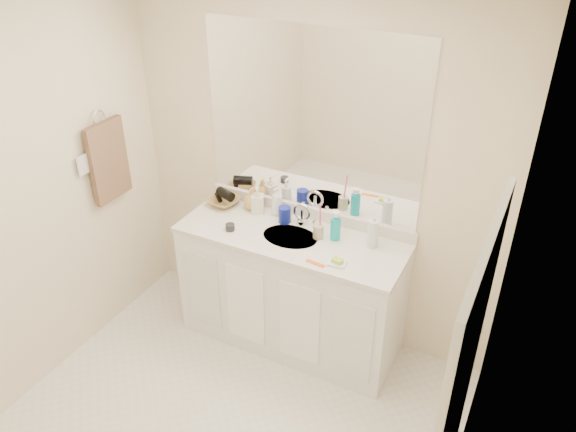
# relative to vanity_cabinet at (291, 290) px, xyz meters

# --- Properties ---
(ceiling) EXTENTS (2.60, 2.60, 0.02)m
(ceiling) POSITION_rel_vanity_cabinet_xyz_m (0.00, -1.02, 1.97)
(ceiling) COLOR white
(ceiling) RESTS_ON wall_back
(wall_back) EXTENTS (2.60, 0.02, 2.40)m
(wall_back) POSITION_rel_vanity_cabinet_xyz_m (0.00, 0.28, 0.77)
(wall_back) COLOR #F6E5C1
(wall_back) RESTS_ON floor
(wall_left) EXTENTS (0.02, 2.60, 2.40)m
(wall_left) POSITION_rel_vanity_cabinet_xyz_m (-1.30, -1.02, 0.77)
(wall_left) COLOR #F6E5C1
(wall_left) RESTS_ON floor
(wall_right) EXTENTS (0.02, 2.60, 2.40)m
(wall_right) POSITION_rel_vanity_cabinet_xyz_m (1.30, -1.02, 0.77)
(wall_right) COLOR #F6E5C1
(wall_right) RESTS_ON floor
(vanity_cabinet) EXTENTS (1.50, 0.55, 0.85)m
(vanity_cabinet) POSITION_rel_vanity_cabinet_xyz_m (0.00, 0.00, 0.00)
(vanity_cabinet) COLOR white
(vanity_cabinet) RESTS_ON floor
(countertop) EXTENTS (1.52, 0.57, 0.03)m
(countertop) POSITION_rel_vanity_cabinet_xyz_m (0.00, 0.00, 0.44)
(countertop) COLOR silver
(countertop) RESTS_ON vanity_cabinet
(backsplash) EXTENTS (1.52, 0.03, 0.08)m
(backsplash) POSITION_rel_vanity_cabinet_xyz_m (0.00, 0.26, 0.50)
(backsplash) COLOR silver
(backsplash) RESTS_ON countertop
(sink_basin) EXTENTS (0.37, 0.37, 0.02)m
(sink_basin) POSITION_rel_vanity_cabinet_xyz_m (0.00, -0.02, 0.44)
(sink_basin) COLOR #B5AD9E
(sink_basin) RESTS_ON countertop
(faucet) EXTENTS (0.02, 0.02, 0.11)m
(faucet) POSITION_rel_vanity_cabinet_xyz_m (0.00, 0.16, 0.51)
(faucet) COLOR silver
(faucet) RESTS_ON countertop
(mirror) EXTENTS (1.48, 0.01, 1.20)m
(mirror) POSITION_rel_vanity_cabinet_xyz_m (0.00, 0.27, 1.14)
(mirror) COLOR white
(mirror) RESTS_ON wall_back
(blue_mug) EXTENTS (0.09, 0.09, 0.11)m
(blue_mug) POSITION_rel_vanity_cabinet_xyz_m (-0.11, 0.13, 0.51)
(blue_mug) COLOR navy
(blue_mug) RESTS_ON countertop
(tan_cup) EXTENTS (0.08, 0.08, 0.09)m
(tan_cup) POSITION_rel_vanity_cabinet_xyz_m (0.17, 0.05, 0.50)
(tan_cup) COLOR tan
(tan_cup) RESTS_ON countertop
(toothbrush) EXTENTS (0.02, 0.04, 0.22)m
(toothbrush) POSITION_rel_vanity_cabinet_xyz_m (0.18, 0.05, 0.60)
(toothbrush) COLOR #FD429D
(toothbrush) RESTS_ON tan_cup
(mouthwash_bottle) EXTENTS (0.07, 0.07, 0.16)m
(mouthwash_bottle) POSITION_rel_vanity_cabinet_xyz_m (0.27, 0.09, 0.53)
(mouthwash_bottle) COLOR #0EAAB2
(mouthwash_bottle) RESTS_ON countertop
(clear_pump_bottle) EXTENTS (0.08, 0.08, 0.18)m
(clear_pump_bottle) POSITION_rel_vanity_cabinet_xyz_m (0.51, 0.12, 0.55)
(clear_pump_bottle) COLOR white
(clear_pump_bottle) RESTS_ON countertop
(soap_dish) EXTENTS (0.12, 0.10, 0.01)m
(soap_dish) POSITION_rel_vanity_cabinet_xyz_m (0.39, -0.17, 0.46)
(soap_dish) COLOR white
(soap_dish) RESTS_ON countertop
(green_soap) EXTENTS (0.07, 0.05, 0.02)m
(green_soap) POSITION_rel_vanity_cabinet_xyz_m (0.39, -0.17, 0.48)
(green_soap) COLOR #AED233
(green_soap) RESTS_ON soap_dish
(orange_comb) EXTENTS (0.13, 0.04, 0.01)m
(orange_comb) POSITION_rel_vanity_cabinet_xyz_m (0.27, -0.22, 0.46)
(orange_comb) COLOR orange
(orange_comb) RESTS_ON countertop
(dark_jar) EXTENTS (0.07, 0.07, 0.04)m
(dark_jar) POSITION_rel_vanity_cabinet_xyz_m (-0.39, -0.13, 0.48)
(dark_jar) COLOR black
(dark_jar) RESTS_ON countertop
(soap_bottle_white) EXTENTS (0.09, 0.09, 0.21)m
(soap_bottle_white) POSITION_rel_vanity_cabinet_xyz_m (-0.21, 0.20, 0.56)
(soap_bottle_white) COLOR white
(soap_bottle_white) RESTS_ON countertop
(soap_bottle_cream) EXTENTS (0.11, 0.12, 0.19)m
(soap_bottle_cream) POSITION_rel_vanity_cabinet_xyz_m (-0.35, 0.17, 0.55)
(soap_bottle_cream) COLOR #F0E3C4
(soap_bottle_cream) RESTS_ON countertop
(soap_bottle_yellow) EXTENTS (0.13, 0.13, 0.16)m
(soap_bottle_yellow) POSITION_rel_vanity_cabinet_xyz_m (-0.40, 0.19, 0.53)
(soap_bottle_yellow) COLOR tan
(soap_bottle_yellow) RESTS_ON countertop
(wicker_basket) EXTENTS (0.25, 0.25, 0.05)m
(wicker_basket) POSITION_rel_vanity_cabinet_xyz_m (-0.61, 0.14, 0.48)
(wicker_basket) COLOR #9F7840
(wicker_basket) RESTS_ON countertop
(hair_dryer) EXTENTS (0.15, 0.11, 0.07)m
(hair_dryer) POSITION_rel_vanity_cabinet_xyz_m (-0.59, 0.14, 0.54)
(hair_dryer) COLOR black
(hair_dryer) RESTS_ON wicker_basket
(towel_ring) EXTENTS (0.01, 0.11, 0.11)m
(towel_ring) POSITION_rel_vanity_cabinet_xyz_m (-1.27, -0.25, 1.12)
(towel_ring) COLOR silver
(towel_ring) RESTS_ON wall_left
(hand_towel) EXTENTS (0.04, 0.32, 0.55)m
(hand_towel) POSITION_rel_vanity_cabinet_xyz_m (-1.25, -0.25, 0.82)
(hand_towel) COLOR #4F382A
(hand_towel) RESTS_ON towel_ring
(switch_plate) EXTENTS (0.01, 0.08, 0.13)m
(switch_plate) POSITION_rel_vanity_cabinet_xyz_m (-1.27, -0.45, 0.88)
(switch_plate) COLOR white
(switch_plate) RESTS_ON wall_left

